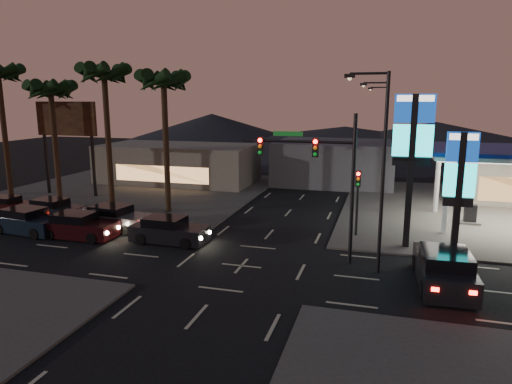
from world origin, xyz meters
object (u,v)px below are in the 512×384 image
(car_lane_a_mid, at_px, (78,226))
(car_lane_a_rear, at_px, (28,221))
(car_lane_a_front, at_px, (169,231))
(car_lane_b_mid, at_px, (53,210))
(car_lane_b_rear, at_px, (7,205))
(traffic_signal_mast, at_px, (320,166))
(car_lane_b_front, at_px, (114,218))
(pylon_sign_short, at_px, (460,176))
(pylon_sign_tall, at_px, (413,141))
(suv_station, at_px, (444,269))

(car_lane_a_mid, relative_size, car_lane_a_rear, 0.96)
(car_lane_a_front, height_order, car_lane_b_mid, car_lane_a_front)
(car_lane_b_rear, bearing_deg, traffic_signal_mast, -9.06)
(car_lane_a_front, bearing_deg, car_lane_b_front, 161.60)
(pylon_sign_short, bearing_deg, traffic_signal_mast, -160.87)
(traffic_signal_mast, xyz_separation_m, car_lane_b_mid, (-20.07, 3.45, -4.53))
(car_lane_a_mid, bearing_deg, pylon_sign_tall, 9.92)
(pylon_sign_tall, xyz_separation_m, car_lane_a_rear, (-24.02, -3.46, -5.63))
(car_lane_a_front, xyz_separation_m, car_lane_b_front, (-4.88, 1.62, 0.02))
(car_lane_a_mid, xyz_separation_m, car_lane_a_rear, (-3.95, 0.05, 0.02))
(car_lane_b_mid, bearing_deg, car_lane_b_rear, 173.94)
(car_lane_a_front, height_order, suv_station, suv_station)
(car_lane_b_mid, distance_m, suv_station, 26.86)
(car_lane_a_rear, bearing_deg, car_lane_a_mid, -0.72)
(traffic_signal_mast, distance_m, suv_station, 7.86)
(car_lane_b_rear, bearing_deg, car_lane_a_rear, -35.60)
(car_lane_a_mid, bearing_deg, car_lane_b_rear, 157.24)
(car_lane_a_rear, relative_size, car_lane_b_front, 1.01)
(car_lane_a_rear, xyz_separation_m, car_lane_b_front, (5.07, 2.30, -0.00))
(pylon_sign_short, relative_size, car_lane_a_mid, 1.41)
(car_lane_a_rear, distance_m, suv_station, 25.60)
(car_lane_a_rear, bearing_deg, car_lane_a_front, 3.89)
(pylon_sign_tall, xyz_separation_m, car_lane_b_front, (-18.95, -1.16, -5.64))
(car_lane_b_front, bearing_deg, car_lane_a_rear, -155.63)
(pylon_sign_short, xyz_separation_m, traffic_signal_mast, (-7.24, -2.51, 0.57))
(car_lane_a_rear, distance_m, car_lane_b_front, 5.57)
(car_lane_b_rear, distance_m, suv_station, 31.50)
(pylon_sign_tall, relative_size, car_lane_b_front, 1.74)
(car_lane_b_mid, bearing_deg, traffic_signal_mast, -9.74)
(pylon_sign_tall, height_order, car_lane_a_mid, pylon_sign_tall)
(car_lane_a_rear, xyz_separation_m, car_lane_b_mid, (-0.79, 3.39, -0.06))
(car_lane_a_mid, bearing_deg, suv_station, -5.04)
(traffic_signal_mast, height_order, suv_station, traffic_signal_mast)
(car_lane_b_front, height_order, car_lane_b_rear, car_lane_b_front)
(car_lane_b_front, xyz_separation_m, suv_station, (20.45, -4.25, 0.09))
(traffic_signal_mast, bearing_deg, pylon_sign_tall, 36.52)
(traffic_signal_mast, distance_m, car_lane_a_rear, 19.79)
(car_lane_b_mid, bearing_deg, suv_station, -11.48)
(pylon_sign_short, xyz_separation_m, car_lane_b_mid, (-27.32, 0.93, -3.96))
(car_lane_a_rear, bearing_deg, car_lane_b_front, 24.37)
(car_lane_b_front, distance_m, car_lane_b_rear, 10.62)
(traffic_signal_mast, distance_m, car_lane_b_rear, 25.44)
(pylon_sign_tall, bearing_deg, car_lane_b_front, -176.49)
(pylon_sign_tall, relative_size, car_lane_a_front, 1.83)
(car_lane_a_front, bearing_deg, car_lane_a_rear, -176.11)
(pylon_sign_short, height_order, car_lane_a_front, pylon_sign_short)
(traffic_signal_mast, height_order, car_lane_b_rear, traffic_signal_mast)
(traffic_signal_mast, distance_m, car_lane_a_front, 10.38)
(pylon_sign_short, distance_m, car_lane_b_front, 21.80)
(pylon_sign_tall, bearing_deg, car_lane_a_mid, -170.08)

